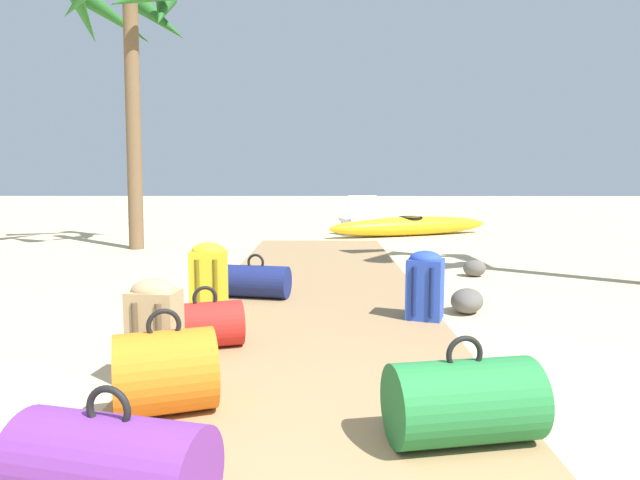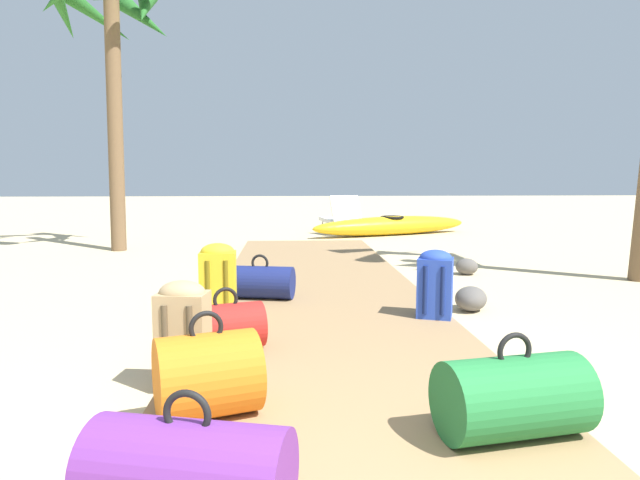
{
  "view_description": "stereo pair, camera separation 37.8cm",
  "coord_description": "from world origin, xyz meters",
  "px_view_note": "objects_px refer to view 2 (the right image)",
  "views": [
    {
      "loc": [
        0.06,
        -0.85,
        1.21
      ],
      "look_at": [
        0.03,
        4.92,
        0.55
      ],
      "focal_mm": 31.1,
      "sensor_mm": 36.0,
      "label": 1
    },
    {
      "loc": [
        -0.31,
        -0.84,
        1.21
      ],
      "look_at": [
        0.03,
        4.92,
        0.55
      ],
      "focal_mm": 31.1,
      "sensor_mm": 36.0,
      "label": 2
    }
  ],
  "objects_px": {
    "duffel_bag_green": "(513,397)",
    "duffel_bag_red": "(226,326)",
    "kayak": "(392,226)",
    "lounge_chair": "(341,218)",
    "backpack_blue": "(435,282)",
    "duffel_bag_navy": "(260,282)",
    "backpack_tan": "(183,327)",
    "duffel_bag_purple": "(189,474)",
    "palm_tree_far_left": "(104,26)",
    "duffel_bag_orange": "(207,374)",
    "backpack_yellow": "(218,278)"
  },
  "relations": [
    {
      "from": "duffel_bag_purple",
      "to": "kayak",
      "type": "bearing_deg",
      "value": 75.46
    },
    {
      "from": "duffel_bag_purple",
      "to": "backpack_tan",
      "type": "relative_size",
      "value": 1.3
    },
    {
      "from": "backpack_yellow",
      "to": "backpack_tan",
      "type": "xyz_separation_m",
      "value": [
        -0.03,
        -1.37,
        -0.02
      ]
    },
    {
      "from": "backpack_yellow",
      "to": "duffel_bag_red",
      "type": "bearing_deg",
      "value": -79.92
    },
    {
      "from": "duffel_bag_orange",
      "to": "duffel_bag_green",
      "type": "relative_size",
      "value": 0.84
    },
    {
      "from": "backpack_blue",
      "to": "duffel_bag_green",
      "type": "bearing_deg",
      "value": -95.9
    },
    {
      "from": "kayak",
      "to": "backpack_blue",
      "type": "bearing_deg",
      "value": -98.0
    },
    {
      "from": "backpack_blue",
      "to": "duffel_bag_navy",
      "type": "xyz_separation_m",
      "value": [
        -1.44,
        0.78,
        -0.13
      ]
    },
    {
      "from": "duffel_bag_purple",
      "to": "palm_tree_far_left",
      "type": "xyz_separation_m",
      "value": [
        -2.58,
        7.63,
        3.34
      ]
    },
    {
      "from": "duffel_bag_red",
      "to": "duffel_bag_green",
      "type": "bearing_deg",
      "value": -43.66
    },
    {
      "from": "backpack_blue",
      "to": "kayak",
      "type": "bearing_deg",
      "value": 82.0
    },
    {
      "from": "kayak",
      "to": "lounge_chair",
      "type": "bearing_deg",
      "value": 155.19
    },
    {
      "from": "backpack_tan",
      "to": "duffel_bag_green",
      "type": "bearing_deg",
      "value": -27.68
    },
    {
      "from": "backpack_yellow",
      "to": "backpack_blue",
      "type": "relative_size",
      "value": 1.09
    },
    {
      "from": "backpack_blue",
      "to": "backpack_tan",
      "type": "xyz_separation_m",
      "value": [
        -1.78,
        -1.25,
        0.0
      ]
    },
    {
      "from": "duffel_bag_navy",
      "to": "duffel_bag_orange",
      "type": "bearing_deg",
      "value": -92.85
    },
    {
      "from": "backpack_blue",
      "to": "lounge_chair",
      "type": "height_order",
      "value": "lounge_chair"
    },
    {
      "from": "duffel_bag_purple",
      "to": "palm_tree_far_left",
      "type": "height_order",
      "value": "palm_tree_far_left"
    },
    {
      "from": "palm_tree_far_left",
      "to": "kayak",
      "type": "bearing_deg",
      "value": 21.62
    },
    {
      "from": "duffel_bag_orange",
      "to": "duffel_bag_green",
      "type": "xyz_separation_m",
      "value": [
        1.36,
        -0.3,
        -0.02
      ]
    },
    {
      "from": "backpack_blue",
      "to": "lounge_chair",
      "type": "bearing_deg",
      "value": 90.32
    },
    {
      "from": "backpack_tan",
      "to": "duffel_bag_purple",
      "type": "bearing_deg",
      "value": -78.95
    },
    {
      "from": "duffel_bag_navy",
      "to": "duffel_bag_red",
      "type": "bearing_deg",
      "value": -95.61
    },
    {
      "from": "backpack_blue",
      "to": "duffel_bag_red",
      "type": "relative_size",
      "value": 0.99
    },
    {
      "from": "kayak",
      "to": "duffel_bag_orange",
      "type": "bearing_deg",
      "value": -106.22
    },
    {
      "from": "duffel_bag_navy",
      "to": "backpack_tan",
      "type": "xyz_separation_m",
      "value": [
        -0.33,
        -2.03,
        0.14
      ]
    },
    {
      "from": "duffel_bag_green",
      "to": "duffel_bag_red",
      "type": "bearing_deg",
      "value": 136.34
    },
    {
      "from": "duffel_bag_navy",
      "to": "duffel_bag_red",
      "type": "distance_m",
      "value": 1.54
    },
    {
      "from": "duffel_bag_red",
      "to": "kayak",
      "type": "relative_size",
      "value": 0.15
    },
    {
      "from": "backpack_blue",
      "to": "backpack_tan",
      "type": "distance_m",
      "value": 2.18
    },
    {
      "from": "lounge_chair",
      "to": "kayak",
      "type": "xyz_separation_m",
      "value": [
        1.03,
        -0.48,
        -0.13
      ]
    },
    {
      "from": "duffel_bag_orange",
      "to": "backpack_blue",
      "type": "bearing_deg",
      "value": 48.46
    },
    {
      "from": "duffel_bag_purple",
      "to": "kayak",
      "type": "xyz_separation_m",
      "value": [
        2.5,
        9.64,
        -0.06
      ]
    },
    {
      "from": "duffel_bag_green",
      "to": "palm_tree_far_left",
      "type": "xyz_separation_m",
      "value": [
        -3.88,
        7.08,
        3.33
      ]
    },
    {
      "from": "palm_tree_far_left",
      "to": "lounge_chair",
      "type": "xyz_separation_m",
      "value": [
        4.05,
        2.49,
        -3.26
      ]
    },
    {
      "from": "lounge_chair",
      "to": "duffel_bag_purple",
      "type": "bearing_deg",
      "value": -98.27
    },
    {
      "from": "backpack_blue",
      "to": "backpack_yellow",
      "type": "bearing_deg",
      "value": 176.14
    },
    {
      "from": "backpack_blue",
      "to": "duffel_bag_green",
      "type": "distance_m",
      "value": 2.09
    },
    {
      "from": "backpack_blue",
      "to": "duffel_bag_navy",
      "type": "relative_size",
      "value": 0.82
    },
    {
      "from": "duffel_bag_purple",
      "to": "duffel_bag_navy",
      "type": "bearing_deg",
      "value": 88.85
    },
    {
      "from": "duffel_bag_red",
      "to": "kayak",
      "type": "distance_m",
      "value": 8.2
    },
    {
      "from": "duffel_bag_navy",
      "to": "duffel_bag_red",
      "type": "xyz_separation_m",
      "value": [
        -0.15,
        -1.53,
        0.0
      ]
    },
    {
      "from": "duffel_bag_orange",
      "to": "backpack_tan",
      "type": "relative_size",
      "value": 1.03
    },
    {
      "from": "duffel_bag_green",
      "to": "duffel_bag_orange",
      "type": "bearing_deg",
      "value": 167.56
    },
    {
      "from": "backpack_blue",
      "to": "lounge_chair",
      "type": "relative_size",
      "value": 0.35
    },
    {
      "from": "duffel_bag_purple",
      "to": "backpack_blue",
      "type": "bearing_deg",
      "value": 59.94
    },
    {
      "from": "duffel_bag_purple",
      "to": "backpack_tan",
      "type": "height_order",
      "value": "backpack_tan"
    },
    {
      "from": "duffel_bag_red",
      "to": "lounge_chair",
      "type": "bearing_deg",
      "value": 79.35
    },
    {
      "from": "backpack_yellow",
      "to": "backpack_tan",
      "type": "bearing_deg",
      "value": -91.19
    },
    {
      "from": "duffel_bag_red",
      "to": "duffel_bag_orange",
      "type": "bearing_deg",
      "value": -88.68
    }
  ]
}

